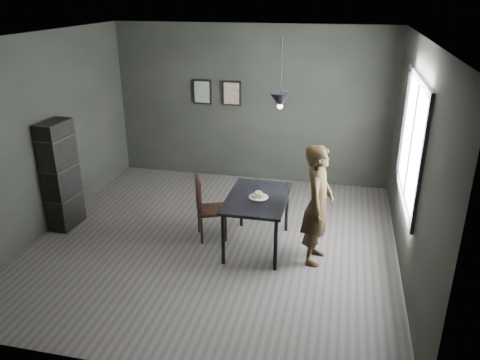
% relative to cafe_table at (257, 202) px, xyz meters
% --- Properties ---
extents(ground, '(5.00, 5.00, 0.00)m').
position_rel_cafe_table_xyz_m(ground, '(-0.60, 0.00, -0.67)').
color(ground, '#35302D').
rests_on(ground, ground).
extents(back_wall, '(5.00, 0.10, 2.80)m').
position_rel_cafe_table_xyz_m(back_wall, '(-0.60, 2.50, 0.73)').
color(back_wall, black).
rests_on(back_wall, ground).
extents(ceiling, '(5.00, 5.00, 0.02)m').
position_rel_cafe_table_xyz_m(ceiling, '(-0.60, 0.00, 2.13)').
color(ceiling, silver).
rests_on(ceiling, ground).
extents(window_assembly, '(0.04, 1.96, 1.56)m').
position_rel_cafe_table_xyz_m(window_assembly, '(1.87, 0.20, 0.93)').
color(window_assembly, white).
rests_on(window_assembly, ground).
extents(cafe_table, '(0.80, 1.20, 0.75)m').
position_rel_cafe_table_xyz_m(cafe_table, '(0.00, 0.00, 0.00)').
color(cafe_table, black).
rests_on(cafe_table, ground).
extents(white_plate, '(0.23, 0.23, 0.01)m').
position_rel_cafe_table_xyz_m(white_plate, '(0.02, -0.04, 0.08)').
color(white_plate, white).
rests_on(white_plate, cafe_table).
extents(donut_pile, '(0.20, 0.16, 0.09)m').
position_rel_cafe_table_xyz_m(donut_pile, '(0.02, -0.04, 0.12)').
color(donut_pile, beige).
rests_on(donut_pile, white_plate).
extents(woman, '(0.45, 0.62, 1.59)m').
position_rel_cafe_table_xyz_m(woman, '(0.81, -0.18, 0.12)').
color(woman, black).
rests_on(woman, ground).
extents(wood_chair, '(0.53, 0.53, 0.92)m').
position_rel_cafe_table_xyz_m(wood_chair, '(-0.75, 0.09, -0.15)').
color(wood_chair, black).
rests_on(wood_chair, ground).
extents(shelf_unit, '(0.33, 0.55, 1.61)m').
position_rel_cafe_table_xyz_m(shelf_unit, '(-2.92, -0.01, 0.14)').
color(shelf_unit, black).
rests_on(shelf_unit, ground).
extents(pendant_lamp, '(0.28, 0.28, 0.86)m').
position_rel_cafe_table_xyz_m(pendant_lamp, '(0.25, 0.10, 1.38)').
color(pendant_lamp, black).
rests_on(pendant_lamp, ground).
extents(framed_print_left, '(0.34, 0.04, 0.44)m').
position_rel_cafe_table_xyz_m(framed_print_left, '(-1.50, 2.47, 0.93)').
color(framed_print_left, black).
rests_on(framed_print_left, ground).
extents(framed_print_right, '(0.34, 0.04, 0.44)m').
position_rel_cafe_table_xyz_m(framed_print_right, '(-0.95, 2.47, 0.93)').
color(framed_print_right, black).
rests_on(framed_print_right, ground).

